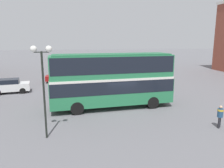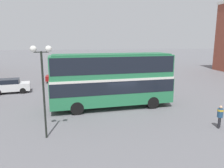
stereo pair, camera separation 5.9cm
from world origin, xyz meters
name	(u,v)px [view 1 (the left image)]	position (x,y,z in m)	size (l,w,h in m)	color
ground_plane	(121,109)	(0.00, 0.00, 0.00)	(240.00, 240.00, 0.00)	slate
double_decker_bus	(112,77)	(-0.70, 0.42, 2.74)	(10.83, 3.49, 4.78)	#287A4C
pedestrian_foreground	(220,114)	(5.84, -5.27, 0.97)	(0.55, 0.55, 1.59)	#232328
parked_car_kerb_near	(61,77)	(-5.99, 13.43, 0.78)	(4.06, 1.81, 1.54)	maroon
parked_car_kerb_far	(10,86)	(-11.20, 7.79, 0.81)	(4.30, 2.53, 1.60)	silver
street_lamp_twin_globe	(42,69)	(-5.68, -4.97, 4.29)	(1.22, 0.38, 5.62)	black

